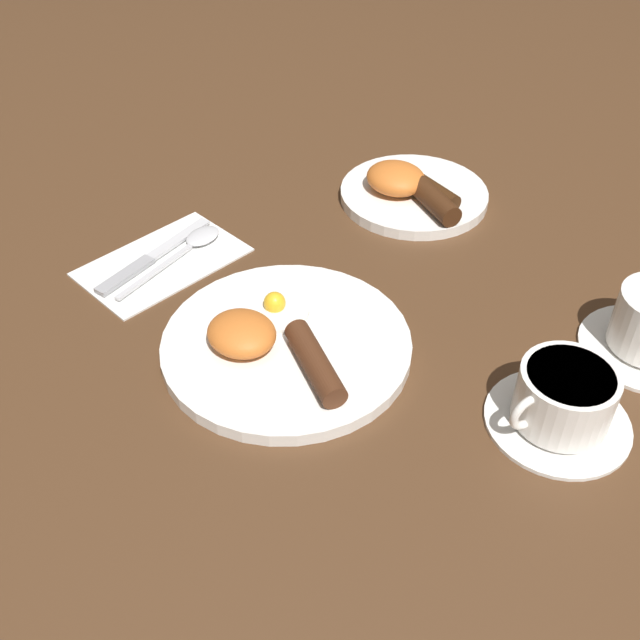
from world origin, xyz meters
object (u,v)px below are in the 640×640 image
object	(u,v)px
breakfast_plate_far	(412,190)
knife	(149,259)
teacup_near	(563,402)
spoon	(193,243)
breakfast_plate_near	(282,343)

from	to	relation	value
breakfast_plate_far	knife	distance (m)	0.37
teacup_near	spoon	xyz separation A→B (m)	(-0.49, -0.02, -0.02)
breakfast_plate_near	teacup_near	xyz separation A→B (m)	(0.28, 0.09, 0.02)
breakfast_plate_far	spoon	distance (m)	0.31
breakfast_plate_far	teacup_near	distance (m)	0.42
knife	breakfast_plate_near	bearing A→B (deg)	-98.04
knife	breakfast_plate_far	bearing A→B (deg)	-31.52
breakfast_plate_near	spoon	xyz separation A→B (m)	(-0.21, 0.07, -0.00)
breakfast_plate_near	teacup_near	distance (m)	0.29
breakfast_plate_near	knife	size ratio (longest dim) A/B	1.43
teacup_near	knife	world-z (taller)	teacup_near
breakfast_plate_near	spoon	distance (m)	0.23
breakfast_plate_far	spoon	xyz separation A→B (m)	(-0.15, -0.27, -0.01)
breakfast_plate_far	breakfast_plate_near	bearing A→B (deg)	-79.82
breakfast_plate_far	knife	world-z (taller)	breakfast_plate_far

